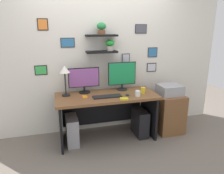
# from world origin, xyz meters

# --- Properties ---
(ground_plane) EXTENTS (8.00, 8.00, 0.00)m
(ground_plane) POSITION_xyz_m (0.00, 0.00, 0.00)
(ground_plane) COLOR #70665B
(back_wall_assembly) EXTENTS (4.40, 0.24, 2.70)m
(back_wall_assembly) POSITION_xyz_m (0.00, 0.44, 1.36)
(back_wall_assembly) COLOR silver
(back_wall_assembly) RESTS_ON ground
(desk) EXTENTS (1.59, 0.68, 0.75)m
(desk) POSITION_xyz_m (0.00, 0.05, 0.54)
(desk) COLOR brown
(desk) RESTS_ON ground
(monitor_left) EXTENTS (0.50, 0.18, 0.41)m
(monitor_left) POSITION_xyz_m (-0.32, 0.22, 0.97)
(monitor_left) COLOR black
(monitor_left) RESTS_ON desk
(monitor_right) EXTENTS (0.48, 0.18, 0.47)m
(monitor_right) POSITION_xyz_m (0.32, 0.22, 1.00)
(monitor_right) COLOR black
(monitor_right) RESTS_ON desk
(keyboard) EXTENTS (0.44, 0.14, 0.02)m
(keyboard) POSITION_xyz_m (-0.02, -0.10, 0.76)
(keyboard) COLOR black
(keyboard) RESTS_ON desk
(computer_mouse) EXTENTS (0.06, 0.09, 0.03)m
(computer_mouse) POSITION_xyz_m (0.30, -0.12, 0.77)
(computer_mouse) COLOR #2D2D33
(computer_mouse) RESTS_ON desk
(desk_lamp) EXTENTS (0.16, 0.16, 0.47)m
(desk_lamp) POSITION_xyz_m (-0.62, 0.13, 1.11)
(desk_lamp) COLOR black
(desk_lamp) RESTS_ON desk
(cell_phone) EXTENTS (0.07, 0.14, 0.01)m
(cell_phone) POSITION_xyz_m (-0.35, 0.00, 0.76)
(cell_phone) COLOR orange
(cell_phone) RESTS_ON desk
(coffee_mug) EXTENTS (0.08, 0.08, 0.09)m
(coffee_mug) POSITION_xyz_m (0.45, -0.19, 0.80)
(coffee_mug) COLOR white
(coffee_mug) RESTS_ON desk
(pen_cup) EXTENTS (0.07, 0.07, 0.10)m
(pen_cup) POSITION_xyz_m (0.58, -0.08, 0.80)
(pen_cup) COLOR yellow
(pen_cup) RESTS_ON desk
(scissors_tray) EXTENTS (0.14, 0.11, 0.02)m
(scissors_tray) POSITION_xyz_m (0.19, -0.28, 0.76)
(scissors_tray) COLOR yellow
(scissors_tray) RESTS_ON desk
(drawer_cabinet) EXTENTS (0.44, 0.50, 0.67)m
(drawer_cabinet) POSITION_xyz_m (1.10, -0.01, 0.33)
(drawer_cabinet) COLOR brown
(drawer_cabinet) RESTS_ON ground
(printer) EXTENTS (0.38, 0.34, 0.17)m
(printer) POSITION_xyz_m (1.10, -0.01, 0.75)
(printer) COLOR #9E9EA3
(printer) RESTS_ON drawer_cabinet
(computer_tower_left) EXTENTS (0.18, 0.40, 0.44)m
(computer_tower_left) POSITION_xyz_m (-0.57, -0.01, 0.22)
(computer_tower_left) COLOR #99999E
(computer_tower_left) RESTS_ON ground
(computer_tower_right) EXTENTS (0.18, 0.40, 0.45)m
(computer_tower_right) POSITION_xyz_m (0.57, -0.03, 0.22)
(computer_tower_right) COLOR black
(computer_tower_right) RESTS_ON ground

